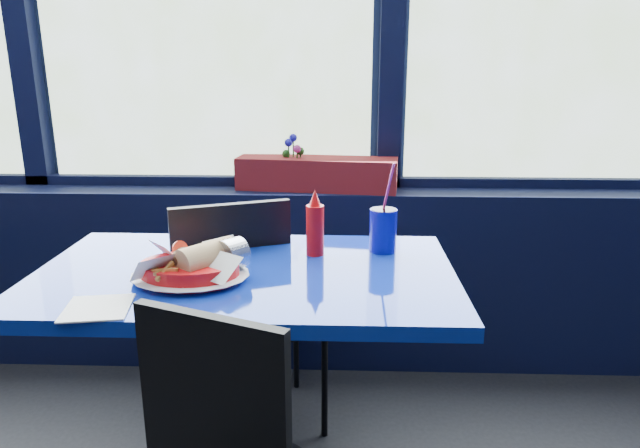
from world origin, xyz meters
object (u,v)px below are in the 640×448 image
at_px(chair_near_back, 253,302).
at_px(planter_box, 317,174).
at_px(near_table, 247,328).
at_px(soda_cup, 383,229).
at_px(food_basket, 192,267).
at_px(flower_vase, 293,172).
at_px(ketchup_bottle, 315,226).

relative_size(chair_near_back, planter_box, 1.32).
height_order(near_table, soda_cup, soda_cup).
distance_m(food_basket, soda_cup, 0.60).
bearing_deg(chair_near_back, planter_box, -131.52).
distance_m(chair_near_back, food_basket, 0.48).
xyz_separation_m(flower_vase, food_basket, (-0.20, -0.95, -0.08)).
relative_size(flower_vase, food_basket, 0.65).
xyz_separation_m(chair_near_back, food_basket, (-0.10, -0.38, 0.27)).
bearing_deg(planter_box, food_basket, -100.80).
height_order(chair_near_back, soda_cup, soda_cup).
xyz_separation_m(near_table, chair_near_back, (-0.03, 0.30, -0.05)).
relative_size(near_table, chair_near_back, 1.34).
height_order(planter_box, food_basket, planter_box).
relative_size(near_table, flower_vase, 5.11).
relative_size(flower_vase, ketchup_bottle, 1.14).
distance_m(flower_vase, ketchup_bottle, 0.73).
distance_m(chair_near_back, flower_vase, 0.68).
bearing_deg(flower_vase, food_basket, -101.89).
bearing_deg(planter_box, near_table, -94.28).
height_order(near_table, food_basket, food_basket).
bearing_deg(flower_vase, planter_box, -1.27).
relative_size(chair_near_back, soda_cup, 3.12).
distance_m(chair_near_back, soda_cup, 0.55).
height_order(near_table, flower_vase, flower_vase).
bearing_deg(ketchup_bottle, soda_cup, 10.76).
bearing_deg(food_basket, ketchup_bottle, 10.12).
height_order(chair_near_back, flower_vase, flower_vase).
bearing_deg(soda_cup, chair_near_back, 165.15).
relative_size(near_table, ketchup_bottle, 5.81).
bearing_deg(flower_vase, near_table, -94.54).
height_order(chair_near_back, planter_box, planter_box).
bearing_deg(soda_cup, planter_box, 109.17).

